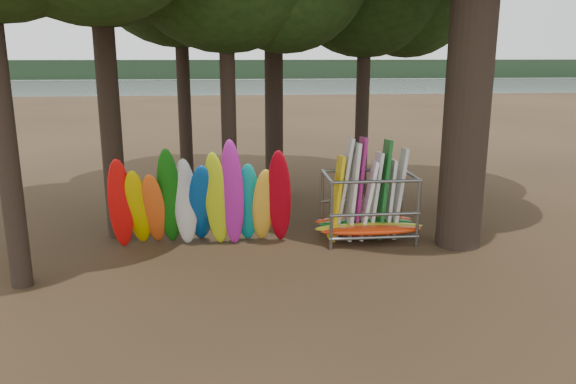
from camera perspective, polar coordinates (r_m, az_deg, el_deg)
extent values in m
plane|color=#47331E|center=(14.50, 1.79, -6.77)|extent=(120.00, 120.00, 0.00)
plane|color=gray|center=(73.65, -4.44, 9.79)|extent=(160.00, 160.00, 0.00)
cube|color=black|center=(123.50, -5.08, 12.31)|extent=(160.00, 4.00, 4.00)
cylinder|color=black|center=(16.22, -18.17, 14.36)|extent=(0.58, 0.58, 10.87)
cylinder|color=black|center=(19.59, -10.68, 13.29)|extent=(0.45, 0.45, 9.99)
cylinder|color=black|center=(20.56, -1.50, 18.50)|extent=(0.66, 0.66, 13.55)
cylinder|color=black|center=(20.75, 7.68, 12.56)|extent=(0.49, 0.49, 9.37)
cylinder|color=black|center=(16.67, -6.19, 12.78)|extent=(0.45, 0.45, 9.63)
ellipsoid|color=red|center=(15.24, -16.65, -1.21)|extent=(0.76, 1.17, 2.67)
ellipsoid|color=#DBC202|center=(15.34, -15.00, -1.59)|extent=(0.62, 1.52, 2.44)
ellipsoid|color=#FC5E1A|center=(15.30, -13.45, -1.72)|extent=(0.62, 1.60, 2.34)
ellipsoid|color=#126411|center=(15.15, -11.97, -0.54)|extent=(0.69, 1.52, 2.95)
ellipsoid|color=silver|center=(15.17, -10.37, -1.06)|extent=(0.64, 0.99, 2.60)
ellipsoid|color=#0C4999|center=(15.17, -8.80, -1.22)|extent=(0.85, 1.81, 2.57)
ellipsoid|color=#B9D117|center=(14.89, -7.27, -0.80)|extent=(0.76, 1.31, 2.82)
ellipsoid|color=#AF219E|center=(14.77, -5.69, -0.21)|extent=(0.70, 1.33, 3.16)
ellipsoid|color=#0DA0A0|center=(15.16, -4.10, -1.13)|extent=(0.63, 1.29, 2.48)
ellipsoid|color=yellow|center=(15.10, -2.51, -1.42)|extent=(0.68, 1.48, 2.39)
ellipsoid|color=#AF0516|center=(14.85, -0.87, -0.59)|extent=(0.82, 1.71, 2.93)
ellipsoid|color=#ED370D|center=(15.52, 8.50, -3.87)|extent=(2.81, 0.55, 0.24)
ellipsoid|color=gold|center=(15.77, 8.27, -3.58)|extent=(3.07, 0.55, 0.24)
ellipsoid|color=#16671F|center=(16.15, 7.91, -3.14)|extent=(2.72, 0.55, 0.24)
ellipsoid|color=red|center=(16.41, 7.68, -2.86)|extent=(2.84, 0.55, 0.24)
cube|color=yellow|center=(15.67, 4.93, -0.68)|extent=(0.42, 0.78, 2.40)
cube|color=silver|center=(15.82, 5.62, 0.34)|extent=(0.58, 0.78, 2.86)
cube|color=silver|center=(15.69, 6.56, -0.03)|extent=(0.39, 0.81, 2.76)
cube|color=#A31B72|center=(15.95, 7.16, 0.40)|extent=(0.40, 0.81, 2.88)
cube|color=white|center=(15.83, 8.12, -0.87)|extent=(0.56, 0.72, 2.25)
cube|color=white|center=(16.05, 8.73, -0.34)|extent=(0.42, 0.77, 2.46)
cube|color=#166623|center=(15.96, 9.62, 0.23)|extent=(0.39, 0.80, 2.83)
cube|color=silver|center=(16.16, 10.26, -0.71)|extent=(0.32, 0.75, 2.24)
cube|color=silver|center=(16.08, 11.15, -0.17)|extent=(0.45, 0.76, 2.59)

